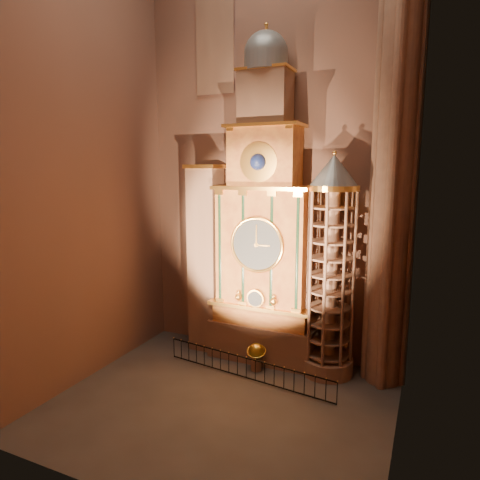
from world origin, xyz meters
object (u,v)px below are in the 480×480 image
at_px(astronomical_clock, 264,234).
at_px(stair_turret, 330,269).
at_px(portrait_tower, 206,258).
at_px(celestial_globe, 256,354).
at_px(iron_railing, 246,368).

relative_size(astronomical_clock, stair_turret, 1.55).
bearing_deg(portrait_tower, celestial_globe, -22.30).
bearing_deg(iron_railing, celestial_globe, 86.23).
xyz_separation_m(portrait_tower, iron_railing, (3.53, -2.57, -4.58)).
height_order(astronomical_clock, iron_railing, astronomical_clock).
bearing_deg(stair_turret, portrait_tower, 177.67).
relative_size(stair_turret, celestial_globe, 7.70).
bearing_deg(celestial_globe, portrait_tower, 157.70).
distance_m(astronomical_clock, iron_railing, 6.62).
bearing_deg(iron_railing, stair_turret, 34.24).
bearing_deg(portrait_tower, astronomical_clock, -0.29).
xyz_separation_m(portrait_tower, stair_turret, (6.90, -0.28, 0.12)).
xyz_separation_m(celestial_globe, iron_railing, (-0.07, -1.10, -0.27)).
xyz_separation_m(stair_turret, celestial_globe, (-3.30, -1.20, -4.43)).
bearing_deg(stair_turret, iron_railing, -145.76).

